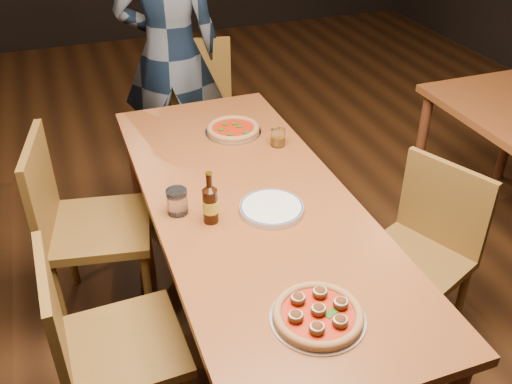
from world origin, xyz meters
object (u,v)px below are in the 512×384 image
object	(u,v)px
beer_bottle	(210,205)
water_glass	(177,201)
chair_main_sw	(99,226)
chair_end	(197,123)
table_main	(252,215)
amber_glass	(278,137)
chair_main_e	(412,261)
diner	(170,54)
pizza_meatball	(318,314)
pizza_margherita	(233,129)
plate_stack	(272,209)
chair_main_nw	(123,345)

from	to	relation	value
beer_bottle	water_glass	world-z (taller)	beer_bottle
chair_main_sw	chair_end	xyz separation A→B (m)	(0.70, 0.86, 0.00)
table_main	chair_end	distance (m)	1.28
amber_glass	chair_main_e	bearing A→B (deg)	-59.91
chair_end	diner	distance (m)	0.44
beer_bottle	amber_glass	bearing A→B (deg)	45.62
table_main	beer_bottle	distance (m)	0.26
beer_bottle	amber_glass	size ratio (longest dim) A/B	2.47
chair_main_sw	table_main	bearing A→B (deg)	-113.49
table_main	water_glass	distance (m)	0.32
table_main	pizza_meatball	distance (m)	0.69
beer_bottle	water_glass	size ratio (longest dim) A/B	2.06
amber_glass	table_main	bearing A→B (deg)	-124.54
pizza_meatball	chair_main_e	bearing A→B (deg)	32.82
pizza_margherita	plate_stack	world-z (taller)	pizza_margherita
beer_bottle	chair_main_sw	bearing A→B (deg)	129.68
pizza_meatball	plate_stack	xyz separation A→B (m)	(0.08, 0.59, -0.01)
chair_main_e	pizza_margherita	distance (m)	1.05
chair_main_nw	chair_end	size ratio (longest dim) A/B	0.93
chair_end	beer_bottle	distance (m)	1.41
pizza_meatball	amber_glass	xyz separation A→B (m)	(0.30, 1.08, 0.02)
pizza_margherita	beer_bottle	size ratio (longest dim) A/B	1.31
amber_glass	diner	xyz separation A→B (m)	(-0.26, 1.09, 0.06)
chair_end	diner	size ratio (longest dim) A/B	0.58
table_main	chair_end	bearing A→B (deg)	85.56
chair_main_nw	pizza_meatball	xyz separation A→B (m)	(0.58, -0.38, 0.31)
chair_main_e	beer_bottle	bearing A→B (deg)	-124.74
pizza_margherita	amber_glass	size ratio (longest dim) A/B	3.23
chair_main_sw	water_glass	distance (m)	0.58
chair_main_e	plate_stack	size ratio (longest dim) A/B	3.54
chair_main_nw	pizza_margherita	world-z (taller)	chair_main_nw
chair_main_nw	amber_glass	world-z (taller)	chair_main_nw
table_main	diner	size ratio (longest dim) A/B	1.17
chair_main_e	pizza_meatball	xyz separation A→B (m)	(-0.67, -0.43, 0.33)
table_main	beer_bottle	bearing A→B (deg)	-157.22
water_glass	diner	distance (m)	1.50
pizza_margherita	amber_glass	world-z (taller)	amber_glass
table_main	diner	distance (m)	1.50
pizza_meatball	chair_main_sw	bearing A→B (deg)	117.58
chair_main_nw	chair_main_e	bearing A→B (deg)	-89.18
pizza_margherita	plate_stack	size ratio (longest dim) A/B	1.10
pizza_meatball	plate_stack	world-z (taller)	pizza_meatball
beer_bottle	diner	bearing A→B (deg)	82.55
pizza_meatball	chair_main_nw	bearing A→B (deg)	146.93
pizza_meatball	water_glass	bearing A→B (deg)	111.13
chair_main_sw	diner	bearing A→B (deg)	-18.73
plate_stack	pizza_meatball	bearing A→B (deg)	-97.33
chair_main_nw	beer_bottle	xyz separation A→B (m)	(0.41, 0.23, 0.37)
pizza_meatball	amber_glass	size ratio (longest dim) A/B	3.50
chair_main_sw	pizza_meatball	size ratio (longest dim) A/B	3.27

